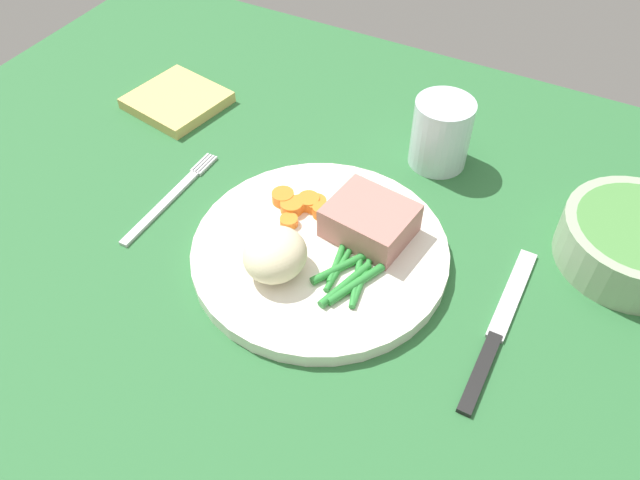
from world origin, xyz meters
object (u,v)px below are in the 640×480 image
Objects in this scene: fork at (170,198)px; dinner_plate at (320,252)px; water_glass at (440,137)px; knife at (498,329)px; meat_portion at (370,221)px; salad_bowl at (635,240)px; napkin at (177,100)px.

dinner_plate is at bearing 0.66° from fork.
water_glass is at bearing 40.13° from fork.
meat_portion is at bearing 165.43° from knife.
water_glass is 23.51cm from salad_bowl.
salad_bowl reaches higher than napkin.
meat_portion is (3.55, 4.14, 2.57)cm from dinner_plate.
salad_bowl is at bearing 23.24° from meat_portion.
napkin is (-48.25, 15.15, 0.52)cm from knife.
dinner_plate is at bearing -130.60° from meat_portion.
dinner_plate is 20.98cm from water_glass.
water_glass is (-13.89, 20.44, 3.40)cm from knife.
napkin is (-10.25, 15.12, 0.52)cm from fork.
fork is at bearing -178.63° from knife.
meat_portion is 0.75× the size of napkin.
meat_portion is 23.21cm from fork.
knife is at bearing -15.99° from meat_portion.
napkin is at bearing -171.24° from water_glass.
dinner_plate is 1.28× the size of knife.
water_glass is at bearing 8.76° from napkin.
meat_portion is at bearing -156.76° from salad_bowl.
meat_portion is 1.00× the size of water_glass.
napkin is (-34.36, -5.29, -2.88)cm from water_glass.
meat_portion is 0.41× the size of knife.
salad_bowl reaches higher than dinner_plate.
water_glass is at bearing 125.61° from knife.
dinner_plate reaches higher than napkin.
dinner_plate is 3.16× the size of meat_portion.
salad_bowl is at bearing -13.68° from water_glass.
dinner_plate is at bearing -26.93° from napkin.
fork is (-22.56, -4.39, -3.17)cm from meat_portion.
dinner_plate is 18.99cm from knife.
dinner_plate is 32.82cm from napkin.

